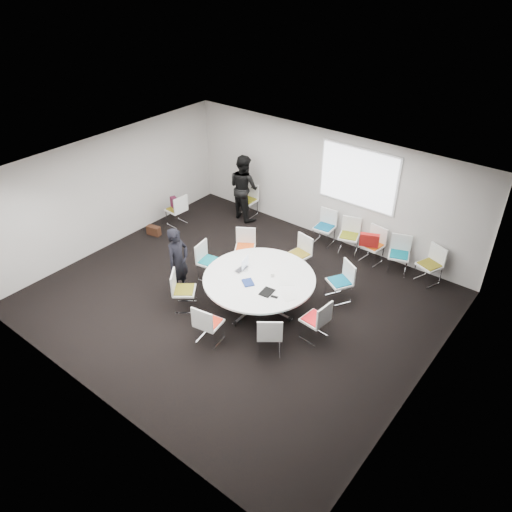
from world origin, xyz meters
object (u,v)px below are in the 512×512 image
Objects in this scene: chair_back_d at (398,261)px; chair_ring_g at (209,330)px; chair_ring_c at (298,261)px; chair_back_b at (348,242)px; cup at (272,275)px; brown_bag at (154,231)px; chair_ring_f at (184,297)px; chair_person_back at (248,206)px; chair_ring_a at (315,326)px; chair_back_e at (428,271)px; conference_table at (259,285)px; laptop at (243,270)px; chair_ring_b at (339,288)px; person_main at (178,262)px; chair_ring_e at (209,268)px; chair_back_c at (372,252)px; person_back at (244,187)px; chair_ring_h at (269,340)px; chair_ring_d at (245,254)px; maroon_bag at (176,204)px; chair_back_a at (324,233)px.

chair_ring_g is at bearing 47.81° from chair_back_d.
chair_ring_c is 1.52m from chair_back_b.
cup is 0.25× the size of brown_bag.
brown_bag is (-4.38, -2.39, -0.16)m from chair_back_b.
chair_person_back is (-1.56, 4.02, 0.00)m from chair_ring_f.
chair_back_e is (0.99, 3.14, 0.00)m from chair_ring_a.
brown_bag is at bearing 173.83° from cup.
conference_table is 4.09m from chair_person_back.
chair_person_back is at bearing 37.65° from laptop.
cup is at bearing 82.03° from chair_ring_a.
chair_ring_c is 1.00× the size of chair_person_back.
laptop is 0.89× the size of brown_bag.
chair_ring_a is at bearing 71.27° from chair_ring_f.
chair_back_e is (1.24, 1.79, 0.00)m from chair_ring_b.
person_main reaches higher than conference_table.
chair_back_e is (3.94, 2.92, 0.00)m from chair_ring_e.
brown_bag is at bearing 2.30° from chair_back_d.
chair_back_c is 2.97m from cup.
chair_back_b is at bearing 85.77° from cup.
laptop is at bearing -162.70° from cup.
person_main is at bearing 143.99° from chair_ring_g.
chair_ring_a is 5.17m from person_back.
chair_ring_c and chair_ring_h have the same top height.
laptop reaches higher than brown_bag.
chair_ring_e is 0.56× the size of person_main.
chair_ring_d is 2.71m from maroon_bag.
chair_back_e reaches higher than maroon_bag.
conference_table is at bearing 104.34° from chair_ring_c.
chair_ring_f and chair_back_c have the same top height.
cup is (1.70, 0.08, 0.50)m from chair_ring_e.
laptop is (1.22, 0.68, -0.05)m from person_main.
chair_ring_d is at bearing 72.24° from chair_ring_a.
chair_person_back is at bearing 5.94° from chair_ring_b.
chair_ring_c and chair_ring_f have the same top height.
person_back is at bearing 164.50° from chair_ring_f.
maroon_bag is at bearing -4.42° from chair_back_d.
chair_back_c is 3.85m from person_back.
person_main reaches higher than cup.
person_main is at bearing -163.44° from chair_ring_f.
chair_back_e is at bearing 50.93° from chair_ring_g.
conference_table is 2.61× the size of chair_back_a.
chair_ring_a is 3.59m from chair_back_a.
chair_ring_b is at bearing 46.24° from conference_table.
chair_back_e is (1.38, 0.03, 0.00)m from chair_back_c.
chair_ring_a is 3.18m from person_main.
chair_person_back reaches higher than laptop.
chair_back_b and chair_back_e have the same top height.
chair_ring_c is 0.56× the size of person_main.
brown_bag is at bearing 72.86° from person_back.
chair_ring_e is (-1.42, -1.48, 0.00)m from chair_ring_c.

